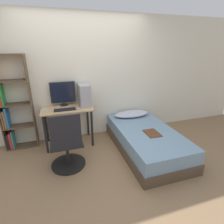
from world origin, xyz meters
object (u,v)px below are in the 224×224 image
object	(u,v)px
bookshelf	(10,108)
bed	(145,139)
keyboard	(65,110)
monitor	(63,93)
pc_tower	(84,95)
office_chair	(67,148)

from	to	relation	value
bookshelf	bed	world-z (taller)	bookshelf
bookshelf	bed	distance (m)	2.59
bookshelf	keyboard	distance (m)	1.00
monitor	bed	bearing A→B (deg)	-31.05
keyboard	pc_tower	size ratio (longest dim) A/B	0.92
monitor	pc_tower	distance (m)	0.41
office_chair	monitor	world-z (taller)	monitor
monitor	pc_tower	xyz separation A→B (m)	(0.40, -0.12, -0.04)
bookshelf	keyboard	xyz separation A→B (m)	(0.96, -0.27, -0.05)
office_chair	bed	bearing A→B (deg)	4.36
bookshelf	bed	bearing A→B (deg)	-19.24
bed	monitor	bearing A→B (deg)	148.95
bookshelf	office_chair	distance (m)	1.39
bed	monitor	xyz separation A→B (m)	(-1.41, 0.85, 0.81)
bookshelf	pc_tower	xyz separation A→B (m)	(1.35, -0.10, 0.16)
bed	keyboard	distance (m)	1.62
office_chair	bookshelf	bearing A→B (deg)	134.17
bed	bookshelf	bearing A→B (deg)	160.76
keyboard	pc_tower	world-z (taller)	pc_tower
keyboard	pc_tower	distance (m)	0.48
bed	keyboard	xyz separation A→B (m)	(-1.41, 0.55, 0.57)
bed	monitor	size ratio (longest dim) A/B	3.95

